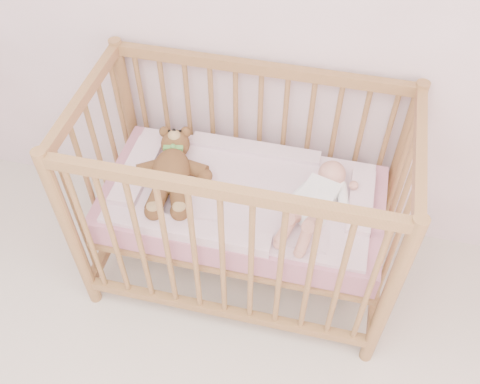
% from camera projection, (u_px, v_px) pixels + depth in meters
% --- Properties ---
extents(crib, '(1.36, 0.76, 1.00)m').
position_uv_depth(crib, '(243.00, 202.00, 2.35)').
color(crib, '#A76E47').
rests_on(crib, floor).
extents(mattress, '(1.22, 0.62, 0.13)m').
position_uv_depth(mattress, '(243.00, 204.00, 2.36)').
color(mattress, '#CC7F9B').
rests_on(mattress, crib).
extents(blanket, '(1.10, 0.58, 0.06)m').
position_uv_depth(blanket, '(243.00, 193.00, 2.31)').
color(blanket, '#E19BB6').
rests_on(blanket, mattress).
extents(baby, '(0.39, 0.58, 0.13)m').
position_uv_depth(baby, '(317.00, 198.00, 2.19)').
color(baby, white).
rests_on(baby, blanket).
extents(teddy_bear, '(0.46, 0.58, 0.14)m').
position_uv_depth(teddy_bear, '(171.00, 171.00, 2.28)').
color(teddy_bear, brown).
rests_on(teddy_bear, blanket).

